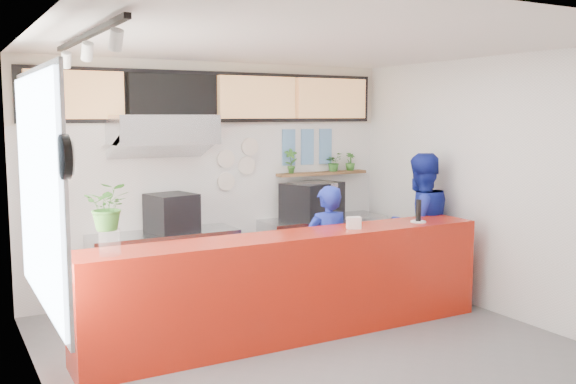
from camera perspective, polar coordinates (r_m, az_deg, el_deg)
name	(u,v)px	position (r m, az deg, el deg)	size (l,w,h in m)	color
floor	(313,349)	(6.59, 2.26, -13.76)	(5.00, 5.00, 0.00)	slate
ceiling	(315,43)	(6.21, 2.39, 13.13)	(5.00, 5.00, 0.00)	silver
wall_back	(215,178)	(8.45, -6.54, 1.24)	(5.00, 5.00, 0.00)	white
wall_left	(41,221)	(5.38, -21.08, -2.40)	(5.00, 5.00, 0.00)	white
wall_right	(498,186)	(7.82, 18.18, 0.49)	(5.00, 5.00, 0.00)	white
service_counter	(294,286)	(6.75, 0.50, -8.35)	(4.50, 0.60, 1.10)	#B21C0C
cream_band	(214,93)	(8.40, -6.62, 8.72)	(5.00, 0.02, 0.80)	beige
prep_bench	(165,268)	(8.07, -10.90, -6.67)	(1.80, 0.60, 0.90)	#B2B5BA
panini_oven	(172,213)	(7.97, -10.30, -1.83)	(0.52, 0.52, 0.46)	black
extraction_hood	(163,129)	(7.80, -11.07, 5.48)	(1.20, 0.70, 0.35)	#B2B5BA
hood_lip	(163,146)	(7.81, -11.04, 4.01)	(1.20, 0.70, 0.08)	#B2B5BA
right_bench	(323,249)	(9.03, 3.16, -5.11)	(1.80, 0.60, 0.90)	#B2B5BA
espresso_machine	(312,201)	(8.81, 2.16, -0.78)	(0.78, 0.56, 0.50)	black
espresso_tray	(312,184)	(8.78, 2.17, 0.69)	(0.59, 0.41, 0.05)	silver
herb_shelf	(322,173)	(9.09, 3.06, 1.68)	(1.40, 0.18, 0.04)	brown
menu_board_far_left	(75,95)	(7.79, -18.40, 8.20)	(1.10, 0.10, 0.55)	tan
menu_board_mid_left	(173,96)	(8.09, -10.22, 8.38)	(1.10, 0.10, 0.55)	black
menu_board_mid_right	(257,97)	(8.53, -2.75, 8.40)	(1.10, 0.10, 0.55)	tan
menu_board_far_right	(331,99)	(9.11, 3.87, 8.29)	(1.10, 0.10, 0.55)	tan
soffit	(215,97)	(8.37, -6.53, 8.39)	(4.80, 0.04, 0.65)	black
window_pane	(39,191)	(5.65, -21.30, 0.07)	(0.04, 2.20, 1.90)	silver
window_frame	(41,191)	(5.65, -21.10, 0.08)	(0.03, 2.30, 2.00)	#B2B5BA
wall_clock_rim	(65,157)	(4.44, -19.24, 2.95)	(0.30, 0.30, 0.05)	black
wall_clock_face	(69,157)	(4.44, -18.85, 2.97)	(0.26, 0.26, 0.02)	white
track_rail	(87,36)	(5.42, -17.46, 13.10)	(0.05, 2.40, 0.04)	black
dec_plate_a	(226,159)	(8.46, -5.54, 2.96)	(0.24, 0.24, 0.03)	silver
dec_plate_b	(247,165)	(8.59, -3.70, 2.37)	(0.24, 0.24, 0.03)	silver
dec_plate_c	(226,181)	(8.48, -5.52, 0.94)	(0.24, 0.24, 0.03)	silver
dec_plate_d	(250,147)	(8.59, -3.41, 4.05)	(0.24, 0.24, 0.03)	silver
photo_frame_a	(289,138)	(8.87, 0.06, 4.79)	(0.20, 0.02, 0.25)	#598CBF
photo_frame_b	(307,138)	(9.02, 1.73, 4.83)	(0.20, 0.02, 0.25)	#598CBF
photo_frame_c	(325,138)	(9.18, 3.35, 4.85)	(0.20, 0.02, 0.25)	#598CBF
photo_frame_d	(289,156)	(8.89, 0.06, 3.18)	(0.20, 0.02, 0.25)	#598CBF
photo_frame_e	(307,156)	(9.04, 1.73, 3.24)	(0.20, 0.02, 0.25)	#598CBF
photo_frame_f	(325,155)	(9.19, 3.34, 3.29)	(0.20, 0.02, 0.25)	#598CBF
staff_center	(327,251)	(7.44, 3.49, -5.26)	(0.56, 0.37, 1.52)	navy
staff_right	(420,226)	(8.27, 11.62, -3.00)	(0.90, 0.70, 1.85)	navy
herb_a	(291,161)	(8.81, 0.25, 2.78)	(0.18, 0.12, 0.34)	#316B25
herb_c	(334,162)	(9.18, 4.08, 2.68)	(0.24, 0.21, 0.27)	#316B25
herb_d	(350,162)	(9.34, 5.55, 2.71)	(0.14, 0.13, 0.26)	#316B25
glass_vase	(110,242)	(5.84, -15.57, -4.32)	(0.19, 0.19, 0.23)	white
basil_vase	(108,206)	(5.79, -15.67, -1.23)	(0.38, 0.33, 0.43)	#316B25
napkin_holder	(354,223)	(6.97, 5.87, -2.74)	(0.15, 0.09, 0.13)	white
white_plate	(418,222)	(7.50, 11.50, -2.60)	(0.18, 0.18, 0.01)	white
pepper_mill	(418,210)	(7.48, 11.52, -1.60)	(0.06, 0.06, 0.25)	black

